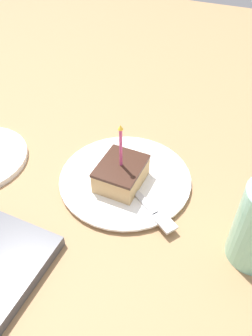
% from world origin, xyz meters
% --- Properties ---
extents(ground_plane, '(2.40, 2.40, 0.04)m').
position_xyz_m(ground_plane, '(0.00, 0.00, -0.02)').
color(ground_plane, '#9E754C').
rests_on(ground_plane, ground).
extents(plate, '(0.25, 0.25, 0.01)m').
position_xyz_m(plate, '(0.00, 0.03, 0.01)').
color(plate, white).
rests_on(plate, ground_plane).
extents(cake_slice, '(0.08, 0.09, 0.13)m').
position_xyz_m(cake_slice, '(-0.00, 0.01, 0.04)').
color(cake_slice, tan).
rests_on(cake_slice, plate).
extents(fork, '(0.17, 0.12, 0.01)m').
position_xyz_m(fork, '(0.06, -0.02, 0.01)').
color(fork, silver).
rests_on(fork, plate).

